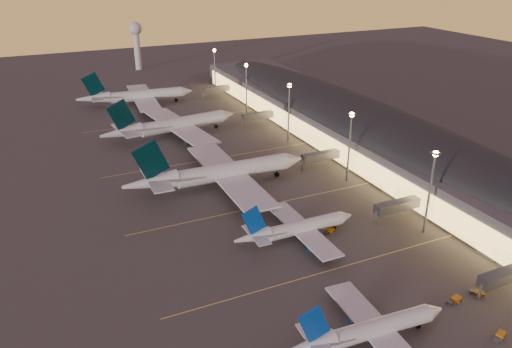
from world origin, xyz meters
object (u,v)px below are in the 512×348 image
(airliner_narrow_south, at_px, (369,330))
(airliner_wide_mid, at_px, (172,125))
(baggage_tug_b, at_px, (454,300))
(baggage_tug_d, at_px, (477,292))
(airliner_narrow_north, at_px, (296,229))
(baggage_tug_c, at_px, (328,230))
(airliner_wide_near, at_px, (218,173))
(airliner_wide_far, at_px, (136,96))
(radar_tower, at_px, (136,38))
(baggage_tug_a, at_px, (500,336))

(airliner_narrow_south, relative_size, airliner_wide_mid, 0.59)
(baggage_tug_b, relative_size, baggage_tug_d, 1.25)
(airliner_narrow_north, distance_m, baggage_tug_c, 11.22)
(airliner_narrow_north, xyz_separation_m, airliner_wide_near, (-7.70, 41.92, 1.93))
(baggage_tug_b, distance_m, baggage_tug_c, 41.36)
(baggage_tug_c, bearing_deg, airliner_narrow_south, -114.91)
(airliner_wide_far, bearing_deg, radar_tower, 81.28)
(airliner_narrow_south, height_order, baggage_tug_a, airliner_narrow_south)
(airliner_wide_mid, xyz_separation_m, baggage_tug_d, (35.41, -141.06, -4.81))
(airliner_wide_mid, xyz_separation_m, airliner_wide_far, (-3.27, 56.94, -0.19))
(airliner_narrow_north, bearing_deg, airliner_wide_mid, 94.57)
(airliner_narrow_south, xyz_separation_m, baggage_tug_b, (26.89, 2.48, -2.96))
(baggage_tug_d, bearing_deg, baggage_tug_b, -136.80)
(airliner_narrow_north, bearing_deg, baggage_tug_a, -69.13)
(airliner_narrow_north, bearing_deg, airliner_wide_far, 94.20)
(airliner_narrow_south, bearing_deg, radar_tower, 90.18)
(baggage_tug_b, bearing_deg, airliner_wide_mid, 90.53)
(airliner_wide_far, bearing_deg, airliner_narrow_north, -81.49)
(airliner_narrow_south, relative_size, baggage_tug_c, 9.47)
(airliner_narrow_north, bearing_deg, baggage_tug_b, -63.20)
(airliner_narrow_north, height_order, airliner_wide_far, airliner_wide_far)
(baggage_tug_c, bearing_deg, airliner_wide_near, 110.67)
(airliner_wide_near, xyz_separation_m, baggage_tug_a, (28.00, -95.87, -4.95))
(airliner_narrow_north, relative_size, airliner_wide_far, 0.61)
(airliner_wide_far, bearing_deg, baggage_tug_a, -77.04)
(baggage_tug_a, relative_size, baggage_tug_b, 0.94)
(airliner_narrow_north, xyz_separation_m, radar_tower, (10.51, 247.58, 18.36))
(baggage_tug_a, xyz_separation_m, baggage_tug_d, (7.55, 13.16, -0.04))
(airliner_narrow_north, xyz_separation_m, airliner_wide_far, (-10.83, 157.22, 1.56))
(baggage_tug_a, relative_size, baggage_tug_d, 1.17)
(baggage_tug_d, bearing_deg, baggage_tug_c, 156.00)
(airliner_narrow_south, bearing_deg, airliner_wide_far, 94.76)
(airliner_wide_near, height_order, baggage_tug_a, airliner_wide_near)
(airliner_narrow_south, height_order, airliner_wide_mid, airliner_wide_mid)
(airliner_wide_far, bearing_deg, airliner_wide_mid, -82.14)
(baggage_tug_b, bearing_deg, baggage_tug_c, 92.74)
(airliner_narrow_north, xyz_separation_m, airliner_wide_mid, (-7.56, 100.28, 1.76))
(airliner_wide_near, xyz_separation_m, baggage_tug_c, (18.50, -42.50, -4.91))
(radar_tower, distance_m, baggage_tug_a, 302.44)
(baggage_tug_a, bearing_deg, baggage_tug_c, 79.56)
(airliner_wide_far, distance_m, baggage_tug_d, 201.80)
(airliner_wide_near, xyz_separation_m, radar_tower, (18.21, 205.65, 16.43))
(airliner_narrow_north, distance_m, baggage_tug_b, 45.72)
(baggage_tug_b, xyz_separation_m, baggage_tug_d, (7.46, 0.02, -0.08))
(airliner_narrow_north, xyz_separation_m, baggage_tug_a, (20.30, -53.95, -3.01))
(airliner_narrow_south, xyz_separation_m, radar_tower, (17.01, 290.86, 18.38))
(baggage_tug_b, bearing_deg, airliner_wide_near, 98.08)
(radar_tower, height_order, baggage_tug_a, radar_tower)
(airliner_narrow_north, xyz_separation_m, baggage_tug_b, (20.39, -40.81, -2.97))
(airliner_wide_far, xyz_separation_m, baggage_tug_b, (31.22, -198.03, -4.54))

